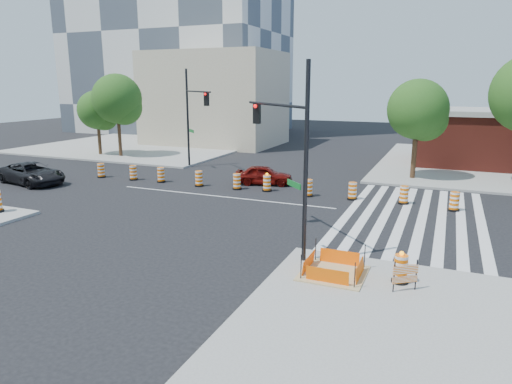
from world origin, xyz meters
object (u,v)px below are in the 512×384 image
signal_pole_se (288,141)px  signal_pole_nw (193,110)px  dark_suv (32,173)px  red_coupe (264,175)px

signal_pole_se → signal_pole_nw: signal_pole_nw is taller
dark_suv → signal_pole_se: signal_pole_se is taller
dark_suv → signal_pole_se: size_ratio=0.71×
signal_pole_se → red_coupe: bearing=-19.1°
signal_pole_se → signal_pole_nw: (-12.49, 14.07, 0.21)m
dark_suv → red_coupe: bearing=-56.5°
red_coupe → signal_pole_se: signal_pole_se is taller
red_coupe → dark_suv: 15.71m
dark_suv → signal_pole_se: (20.06, -5.37, 3.75)m
red_coupe → dark_suv: (-14.55, -5.92, 0.07)m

